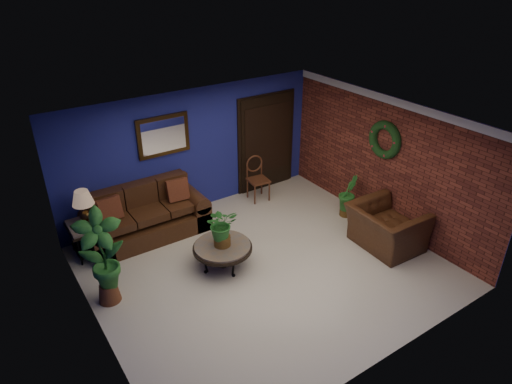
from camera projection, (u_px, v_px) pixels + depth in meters
floor at (265, 267)px, 7.76m from camera, size 5.50×5.50×0.00m
wall_back at (193, 151)px, 9.00m from camera, size 5.50×0.04×2.50m
wall_left at (89, 261)px, 5.81m from camera, size 0.04×5.00×2.50m
wall_right_brick at (386, 163)px, 8.53m from camera, size 0.04×5.00×2.50m
ceiling at (266, 127)px, 6.59m from camera, size 5.50×5.00×0.02m
crown_molding at (394, 101)px, 7.96m from camera, size 0.03×5.00×0.14m
wall_mirror at (163, 136)px, 8.46m from camera, size 1.02×0.06×0.77m
closet_door at (266, 143)px, 9.94m from camera, size 1.44×0.06×2.18m
wreath at (385, 140)px, 8.32m from camera, size 0.16×0.72×0.72m
sofa at (146, 219)px, 8.51m from camera, size 2.21×0.96×1.00m
coffee_table at (222, 248)px, 7.60m from camera, size 1.00×1.00×0.43m
end_table at (89, 230)px, 7.91m from camera, size 0.67×0.67×0.61m
table_lamp at (83, 203)px, 7.66m from camera, size 0.37×0.37×0.61m
side_chair at (257, 175)px, 9.68m from camera, size 0.45×0.45×0.96m
armchair at (386, 228)px, 8.13m from camera, size 1.10×1.24×0.78m
coffee_plant at (222, 226)px, 7.40m from camera, size 0.62×0.57×0.69m
floor_plant at (348, 195)px, 9.06m from camera, size 0.48×0.43×0.88m
tall_plant at (102, 255)px, 6.62m from camera, size 0.77×0.60×1.56m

